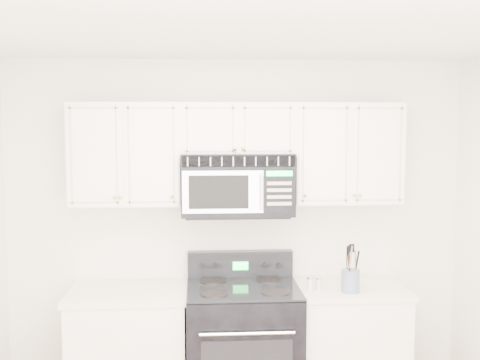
{
  "coord_description": "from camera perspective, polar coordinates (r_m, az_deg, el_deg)",
  "views": [
    {
      "loc": [
        -0.29,
        -2.86,
        2.12
      ],
      "look_at": [
        0.0,
        1.3,
        1.73
      ],
      "focal_mm": 45.0,
      "sensor_mm": 36.0,
      "label": 1
    }
  ],
  "objects": [
    {
      "name": "microwave",
      "position": [
        4.43,
        -0.29,
        -0.35
      ],
      "size": [
        0.82,
        0.46,
        0.45
      ],
      "color": "black",
      "rests_on": "ground"
    },
    {
      "name": "range",
      "position": [
        4.58,
        0.28,
        -15.51
      ],
      "size": [
        0.81,
        0.74,
        1.13
      ],
      "color": "black",
      "rests_on": "ground"
    },
    {
      "name": "utensil_crock",
      "position": [
        4.41,
        10.43,
        -9.27
      ],
      "size": [
        0.13,
        0.13,
        0.34
      ],
      "color": "slate",
      "rests_on": "base_cabinet_right"
    },
    {
      "name": "room",
      "position": [
        2.99,
        1.75,
        -10.56
      ],
      "size": [
        3.51,
        3.51,
        2.61
      ],
      "color": "brown",
      "rests_on": "ground"
    },
    {
      "name": "shaker_salt",
      "position": [
        4.44,
        7.45,
        -9.7
      ],
      "size": [
        0.04,
        0.04,
        0.09
      ],
      "color": "#BDBDBD",
      "rests_on": "base_cabinet_right"
    },
    {
      "name": "base_cabinet_left",
      "position": [
        4.65,
        -10.42,
        -16.06
      ],
      "size": [
        0.86,
        0.65,
        0.92
      ],
      "color": "silver",
      "rests_on": "ground"
    },
    {
      "name": "shaker_pepper",
      "position": [
        4.4,
        6.67,
        -9.74
      ],
      "size": [
        0.04,
        0.04,
        0.11
      ],
      "color": "#BDBDBD",
      "rests_on": "base_cabinet_right"
    },
    {
      "name": "base_cabinet_right",
      "position": [
        4.75,
        9.93,
        -15.59
      ],
      "size": [
        0.86,
        0.65,
        0.92
      ],
      "color": "silver",
      "rests_on": "ground"
    },
    {
      "name": "upper_cabinets",
      "position": [
        4.46,
        -0.25,
        3.01
      ],
      "size": [
        2.44,
        0.37,
        0.75
      ],
      "color": "silver",
      "rests_on": "ground"
    }
  ]
}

